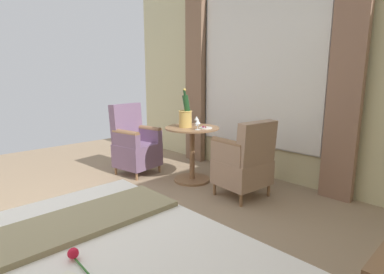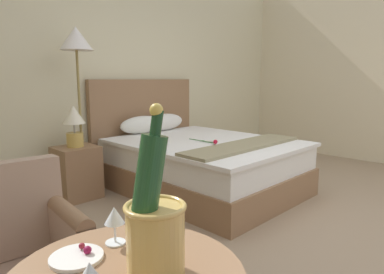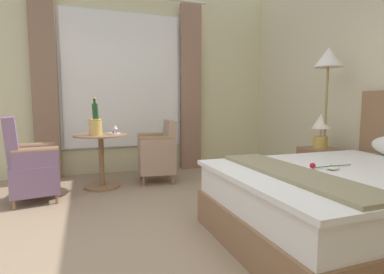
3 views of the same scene
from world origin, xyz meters
TOP-DOWN VIEW (x-y plane):
  - ground_plane at (0.00, 0.00)m, footprint 7.69×7.69m
  - wall_headboard_side at (0.00, 2.70)m, footprint 6.31×0.12m
  - bed at (0.16, 1.56)m, footprint 1.68×2.22m
  - nightstand at (-1.03, 2.26)m, footprint 0.46×0.40m
  - bedside_lamp at (-1.03, 2.26)m, footprint 0.24×0.24m
  - floor_lamp_brass at (-0.95, 2.26)m, footprint 0.35×0.35m
  - champagne_bucket at (-2.15, -0.49)m, footprint 0.18×0.18m
  - wine_glass_near_bucket at (-2.12, -0.23)m, footprint 0.07×0.07m
  - snack_plate at (-2.27, -0.24)m, footprint 0.17×0.17m
  - armchair_by_window at (-2.26, 0.40)m, footprint 0.60×0.58m

SIDE VIEW (x-z plane):
  - ground_plane at x=0.00m, z-range 0.00..0.00m
  - nightstand at x=-1.03m, z-range 0.00..0.58m
  - bed at x=0.16m, z-range -0.31..1.00m
  - armchair_by_window at x=-2.26m, z-range -0.03..0.89m
  - snack_plate at x=-2.27m, z-range 0.73..0.76m
  - wine_glass_near_bucket at x=-2.12m, z-range 0.77..0.90m
  - bedside_lamp at x=-1.03m, z-range 0.62..1.07m
  - champagne_bucket at x=-2.15m, z-range 0.64..1.15m
  - floor_lamp_brass at x=-0.95m, z-range 0.65..2.50m
  - wall_headboard_side at x=0.00m, z-range 0.00..3.17m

